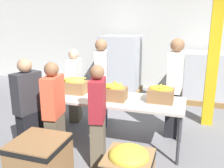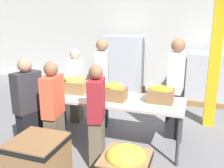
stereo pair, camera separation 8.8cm
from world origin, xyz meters
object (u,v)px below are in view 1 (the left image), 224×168
volunteer_3 (98,117)px  volunteer_4 (75,86)px  volunteer_1 (29,110)px  pallet_stack_0 (205,77)px  volunteer_2 (101,83)px  banana_box_1 (113,92)px  pallet_stack_1 (120,66)px  volunteer_0 (174,89)px  support_pillar (217,24)px  donation_bin_0 (40,161)px  volunteer_5 (54,113)px  banana_box_0 (74,85)px  banana_box_2 (161,93)px  sorting_table (112,101)px

volunteer_3 → volunteer_4: bearing=23.4°
volunteer_1 → pallet_stack_0: bearing=-18.2°
volunteer_2 → banana_box_1: bearing=16.0°
volunteer_1 → pallet_stack_1: (0.40, 3.66, 0.03)m
banana_box_1 → volunteer_2: bearing=122.4°
volunteer_0 → support_pillar: 1.47m
donation_bin_0 → pallet_stack_1: size_ratio=0.39×
volunteer_4 → volunteer_5: volunteer_5 is taller
volunteer_4 → pallet_stack_1: 2.18m
banana_box_0 → volunteer_2: 0.69m
banana_box_2 → volunteer_5: 1.68m
volunteer_2 → pallet_stack_1: volunteer_2 is taller
volunteer_1 → pallet_stack_0: size_ratio=1.23×
sorting_table → pallet_stack_0: 3.34m
volunteer_3 → volunteer_2: bearing=4.7°
banana_box_2 → volunteer_4: volunteer_4 is taller
volunteer_2 → volunteer_3: bearing=1.6°
sorting_table → volunteer_4: size_ratio=1.57×
volunteer_0 → banana_box_1: bearing=-49.1°
banana_box_2 → support_pillar: 1.86m
volunteer_3 → support_pillar: size_ratio=0.38×
volunteer_0 → banana_box_2: bearing=-13.8°
volunteer_4 → pallet_stack_1: size_ratio=0.93×
volunteer_5 → pallet_stack_1: bearing=-7.3°
banana_box_1 → banana_box_2: size_ratio=1.06×
sorting_table → volunteer_5: bearing=-129.9°
volunteer_2 → volunteer_4: volunteer_2 is taller
volunteer_0 → volunteer_5: size_ratio=1.17×
banana_box_1 → support_pillar: bearing=42.6°
volunteer_2 → support_pillar: bearing=91.9°
banana_box_2 → volunteer_3: size_ratio=0.27×
volunteer_1 → banana_box_2: bearing=-47.8°
banana_box_1 → volunteer_5: 1.00m
banana_box_1 → pallet_stack_1: bearing=103.7°
banana_box_0 → banana_box_2: banana_box_0 is taller
banana_box_1 → volunteer_5: (-0.69, -0.70, -0.20)m
pallet_stack_0 → volunteer_0: bearing=-105.2°
banana_box_2 → support_pillar: support_pillar is taller
banana_box_1 → sorting_table: bearing=120.8°
volunteer_0 → volunteer_3: size_ratio=1.18×
sorting_table → volunteer_4: bearing=145.7°
pallet_stack_0 → volunteer_1: bearing=-125.4°
banana_box_0 → pallet_stack_1: bearing=88.6°
banana_box_0 → donation_bin_0: (0.20, -1.45, -0.62)m
banana_box_0 → volunteer_2: volunteer_2 is taller
banana_box_0 → pallet_stack_1: pallet_stack_1 is taller
banana_box_0 → banana_box_1: 0.80m
banana_box_0 → banana_box_2: bearing=-0.5°
donation_bin_0 → banana_box_1: bearing=65.8°
banana_box_0 → pallet_stack_0: 3.70m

